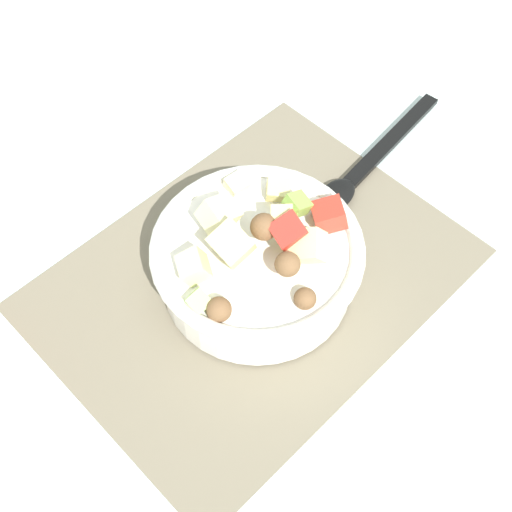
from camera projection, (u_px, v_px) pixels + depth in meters
The scene contains 4 objects.
ground_plane at pixel (253, 279), 0.75m from camera, with size 2.40×2.40×0.00m, color silver.
placemat at pixel (253, 278), 0.75m from camera, with size 0.44×0.33×0.01m, color #756B56.
salad_bowl at pixel (256, 260), 0.71m from camera, with size 0.22×0.22×0.11m.
serving_spoon at pixel (362, 169), 0.82m from camera, with size 0.24×0.05×0.01m.
Camera 1 is at (0.28, 0.29, 0.63)m, focal length 48.35 mm.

